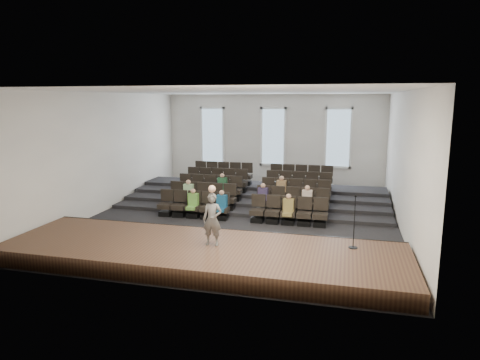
% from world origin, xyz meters
% --- Properties ---
extents(ground, '(14.00, 14.00, 0.00)m').
position_xyz_m(ground, '(0.00, 0.00, 0.00)').
color(ground, black).
rests_on(ground, ground).
extents(ceiling, '(12.00, 14.00, 0.02)m').
position_xyz_m(ceiling, '(0.00, 0.00, 5.01)').
color(ceiling, white).
rests_on(ceiling, ground).
extents(wall_back, '(12.00, 0.04, 5.00)m').
position_xyz_m(wall_back, '(0.00, 7.02, 2.50)').
color(wall_back, white).
rests_on(wall_back, ground).
extents(wall_front, '(12.00, 0.04, 5.00)m').
position_xyz_m(wall_front, '(0.00, -7.02, 2.50)').
color(wall_front, white).
rests_on(wall_front, ground).
extents(wall_left, '(0.04, 14.00, 5.00)m').
position_xyz_m(wall_left, '(-6.02, 0.00, 2.50)').
color(wall_left, white).
rests_on(wall_left, ground).
extents(wall_right, '(0.04, 14.00, 5.00)m').
position_xyz_m(wall_right, '(6.02, 0.00, 2.50)').
color(wall_right, white).
rests_on(wall_right, ground).
extents(stage, '(11.80, 3.60, 0.50)m').
position_xyz_m(stage, '(0.00, -5.10, 0.25)').
color(stage, '#4E3421').
rests_on(stage, ground).
extents(stage_lip, '(11.80, 0.06, 0.52)m').
position_xyz_m(stage_lip, '(0.00, -3.33, 0.25)').
color(stage_lip, black).
rests_on(stage_lip, ground).
extents(risers, '(11.80, 4.80, 0.60)m').
position_xyz_m(risers, '(0.00, 3.17, 0.20)').
color(risers, black).
rests_on(risers, ground).
extents(seating_rows, '(6.80, 4.70, 1.67)m').
position_xyz_m(seating_rows, '(-0.00, 1.54, 0.68)').
color(seating_rows, black).
rests_on(seating_rows, ground).
extents(windows, '(8.44, 0.10, 3.24)m').
position_xyz_m(windows, '(0.00, 6.95, 2.70)').
color(windows, white).
rests_on(windows, wall_back).
extents(audience, '(5.45, 2.64, 1.10)m').
position_xyz_m(audience, '(0.00, 0.32, 0.81)').
color(audience, '#64A341').
rests_on(audience, seating_rows).
extents(speaker, '(0.58, 0.40, 1.54)m').
position_xyz_m(speaker, '(0.30, -4.95, 1.27)').
color(speaker, '#595754').
rests_on(speaker, stage).
extents(mic_stand, '(0.26, 0.26, 1.55)m').
position_xyz_m(mic_stand, '(4.29, -4.20, 0.96)').
color(mic_stand, black).
rests_on(mic_stand, stage).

